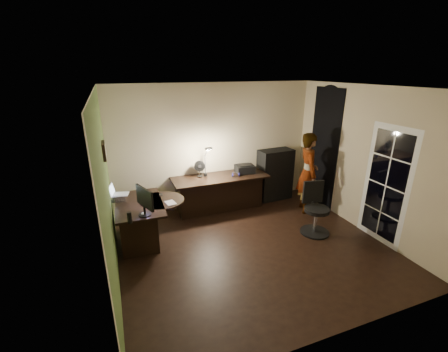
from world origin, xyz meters
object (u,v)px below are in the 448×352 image
object	(u,v)px
desk_left	(141,222)
office_chair	(317,210)
monitor	(144,205)
cabinet	(275,174)
person	(308,173)
desk_right	(220,193)

from	to	relation	value
desk_left	office_chair	distance (m)	3.23
monitor	office_chair	xyz separation A→B (m)	(3.06, -0.41, -0.42)
cabinet	person	bearing A→B (deg)	-72.38
desk_left	office_chair	size ratio (longest dim) A/B	1.32
person	desk_left	bearing A→B (deg)	108.89
desk_left	person	world-z (taller)	person
desk_left	desk_right	size ratio (longest dim) A/B	0.63
monitor	person	bearing A→B (deg)	-12.17
cabinet	office_chair	bearing A→B (deg)	-96.39
desk_left	person	xyz separation A→B (m)	(3.51, 0.02, 0.49)
desk_right	desk_left	bearing A→B (deg)	-158.32
person	office_chair	bearing A→B (deg)	174.53
desk_right	person	xyz separation A→B (m)	(1.73, -0.68, 0.48)
desk_left	office_chair	bearing A→B (deg)	-14.10
desk_left	cabinet	bearing A→B (deg)	16.59
desk_right	cabinet	world-z (taller)	cabinet
office_chair	person	world-z (taller)	person
cabinet	monitor	distance (m)	3.43
cabinet	desk_right	bearing A→B (deg)	-177.85
desk_right	office_chair	size ratio (longest dim) A/B	2.12
desk_left	cabinet	size ratio (longest dim) A/B	1.08
desk_left	monitor	distance (m)	0.73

